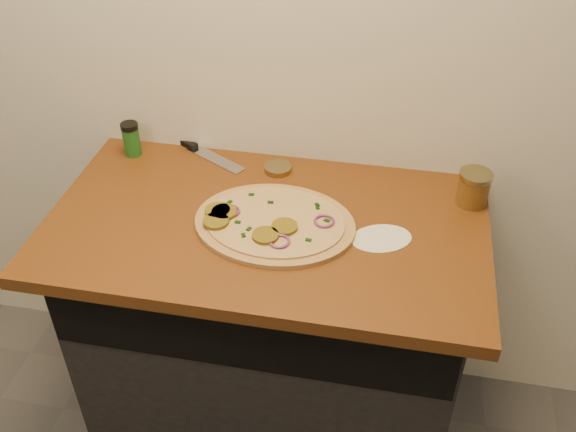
% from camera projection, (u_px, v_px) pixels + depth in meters
% --- Properties ---
extents(cabinet, '(1.10, 0.60, 0.86)m').
position_uv_depth(cabinet, '(271.00, 330.00, 2.06)').
color(cabinet, black).
rests_on(cabinet, ground).
extents(countertop, '(1.20, 0.70, 0.04)m').
position_uv_depth(countertop, '(267.00, 226.00, 1.76)').
color(countertop, '#642E13').
rests_on(countertop, cabinet).
extents(pizza, '(0.45, 0.45, 0.03)m').
position_uv_depth(pizza, '(272.00, 223.00, 1.72)').
color(pizza, tan).
rests_on(pizza, countertop).
extents(chefs_knife, '(0.30, 0.19, 0.02)m').
position_uv_depth(chefs_knife, '(198.00, 149.00, 2.03)').
color(chefs_knife, '#B7BAC1').
rests_on(chefs_knife, countertop).
extents(mason_jar_lid, '(0.09, 0.09, 0.02)m').
position_uv_depth(mason_jar_lid, '(278.00, 168.00, 1.94)').
color(mason_jar_lid, '#8E8052').
rests_on(mason_jar_lid, countertop).
extents(salsa_jar, '(0.09, 0.09, 0.10)m').
position_uv_depth(salsa_jar, '(473.00, 188.00, 1.78)').
color(salsa_jar, maroon).
rests_on(salsa_jar, countertop).
extents(spice_shaker, '(0.05, 0.05, 0.11)m').
position_uv_depth(spice_shaker, '(131.00, 139.00, 1.99)').
color(spice_shaker, '#1B581D').
rests_on(spice_shaker, countertop).
extents(flour_spill, '(0.22, 0.22, 0.00)m').
position_uv_depth(flour_spill, '(381.00, 238.00, 1.69)').
color(flour_spill, silver).
rests_on(flour_spill, countertop).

